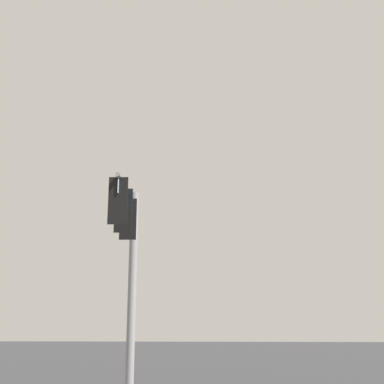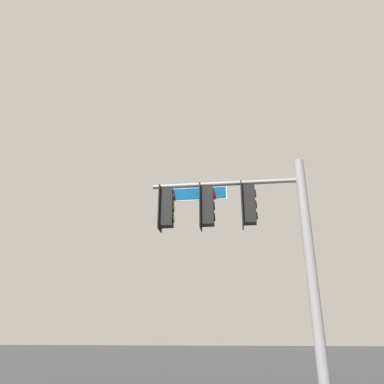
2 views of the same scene
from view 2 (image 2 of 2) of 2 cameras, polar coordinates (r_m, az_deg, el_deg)
The scene contains 1 object.
signal_pole_near at distance 10.24m, azimuth 9.47°, elevation -6.79°, with size 4.26×1.25×6.69m.
Camera 2 is at (-7.81, 3.82, 1.88)m, focal length 35.00 mm.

